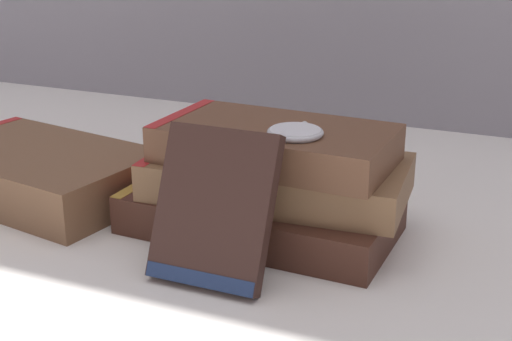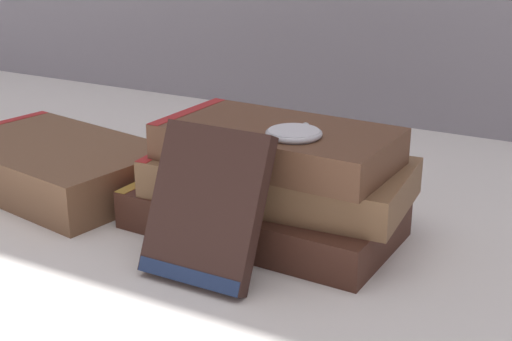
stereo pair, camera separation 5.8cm
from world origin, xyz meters
name	(u,v)px [view 1 (the left image)]	position (x,y,z in m)	size (l,w,h in m)	color
ground_plane	(270,244)	(0.00, 0.00, 0.00)	(3.00, 3.00, 0.00)	white
book_flat_bottom	(255,212)	(-0.02, 0.02, 0.02)	(0.25, 0.14, 0.04)	#422319
book_flat_middle	(272,176)	(-0.01, 0.03, 0.05)	(0.24, 0.14, 0.03)	brown
book_flat_top	(270,142)	(-0.01, 0.03, 0.09)	(0.21, 0.12, 0.03)	brown
book_side_left	(35,171)	(-0.27, 0.02, 0.02)	(0.26, 0.19, 0.05)	brown
book_leaning_front	(213,214)	(-0.02, -0.07, 0.06)	(0.10, 0.07, 0.12)	#331E19
pocket_watch	(295,132)	(0.02, 0.01, 0.11)	(0.05, 0.05, 0.01)	silver
reading_glasses	(251,173)	(-0.09, 0.16, 0.00)	(0.10, 0.07, 0.00)	#4C3828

